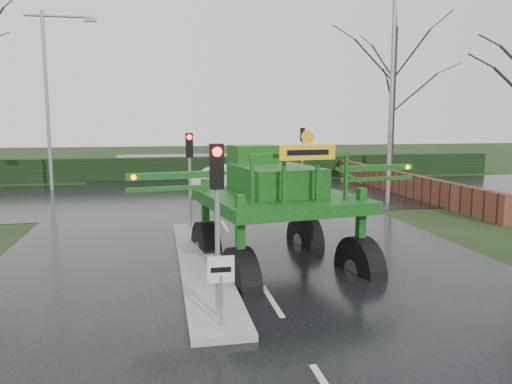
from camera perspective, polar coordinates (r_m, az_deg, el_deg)
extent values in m
plane|color=black|center=(11.27, 1.80, -12.38)|extent=(140.00, 140.00, 0.00)
cube|color=black|center=(20.80, -4.31, -2.82)|extent=(14.00, 80.00, 0.02)
cube|color=black|center=(26.69, -5.81, -0.41)|extent=(80.00, 12.00, 0.02)
cube|color=gray|center=(13.88, -6.27, -8.08)|extent=(1.20, 10.00, 0.16)
cube|color=black|center=(34.52, -7.04, 2.75)|extent=(44.00, 0.90, 1.50)
cube|color=#592D1E|center=(29.45, 14.97, 1.32)|extent=(0.40, 20.00, 1.20)
cylinder|color=gray|center=(9.45, -4.00, -12.31)|extent=(0.07, 0.07, 1.00)
cube|color=silver|center=(9.25, -4.04, -8.83)|extent=(0.50, 0.04, 0.50)
cube|color=black|center=(9.23, -4.02, -8.86)|extent=(0.38, 0.01, 0.10)
cylinder|color=gray|center=(9.60, -4.43, -5.11)|extent=(0.10, 0.10, 3.50)
cube|color=black|center=(9.39, -4.52, 2.93)|extent=(0.26, 0.22, 0.85)
sphere|color=#FF0C07|center=(9.24, -4.45, 4.59)|extent=(0.18, 0.18, 0.18)
cylinder|color=gray|center=(17.96, -7.55, 1.03)|extent=(0.10, 0.10, 3.50)
cube|color=black|center=(17.84, -7.63, 5.34)|extent=(0.26, 0.22, 0.85)
sphere|color=#FF0C07|center=(17.70, -7.62, 6.22)|extent=(0.18, 0.18, 0.18)
cylinder|color=gray|center=(31.63, 5.30, 4.11)|extent=(0.10, 0.10, 3.50)
cube|color=black|center=(31.57, 5.33, 6.55)|extent=(0.26, 0.22, 0.85)
sphere|color=#FF0C07|center=(31.69, 5.27, 7.06)|extent=(0.18, 0.18, 0.18)
cylinder|color=gray|center=(24.81, 15.21, 10.28)|extent=(0.20, 0.20, 10.00)
cylinder|color=gray|center=(30.93, -22.78, 9.45)|extent=(0.20, 0.20, 10.00)
cylinder|color=gray|center=(31.29, -21.76, 18.16)|extent=(3.52, 0.14, 0.14)
cube|color=gray|center=(31.02, -18.39, 18.19)|extent=(0.65, 0.30, 0.20)
cylinder|color=black|center=(34.87, 15.36, 9.57)|extent=(0.32, 0.32, 10.00)
cone|color=black|center=(35.52, 15.73, 18.96)|extent=(0.24, 0.24, 2.50)
cylinder|color=black|center=(13.25, -11.00, -5.20)|extent=(0.80, 1.91, 1.85)
cylinder|color=#595B56|center=(13.25, -11.00, -5.20)|extent=(0.64, 0.73, 0.65)
cube|color=#0F3D0A|center=(13.03, -11.13, -0.25)|extent=(0.23, 0.23, 2.13)
cylinder|color=black|center=(14.14, 2.48, -4.22)|extent=(0.80, 1.91, 1.85)
cylinder|color=#595B56|center=(14.14, 2.48, -4.22)|extent=(0.64, 0.73, 0.65)
cube|color=#0F3D0A|center=(13.94, 2.51, 0.43)|extent=(0.23, 0.23, 2.13)
cylinder|color=black|center=(10.08, -7.91, -9.38)|extent=(0.80, 1.91, 1.85)
cylinder|color=#595B56|center=(10.08, -7.91, -9.38)|extent=(0.64, 0.73, 0.65)
cube|color=#0F3D0A|center=(9.80, -8.04, -2.91)|extent=(0.23, 0.23, 2.13)
cylinder|color=black|center=(11.23, 9.09, -7.58)|extent=(0.80, 1.91, 1.85)
cylinder|color=#595B56|center=(11.23, 9.09, -7.58)|extent=(0.64, 0.73, 0.65)
cube|color=#0F3D0A|center=(10.97, 9.23, -1.75)|extent=(0.23, 0.23, 2.13)
cube|color=#0F3D0A|center=(11.74, -1.85, 1.95)|extent=(4.54, 5.00, 0.32)
cube|color=#0F3D0A|center=(11.87, -2.15, 4.48)|extent=(2.45, 3.07, 0.83)
cube|color=#165313|center=(13.62, -4.58, 6.30)|extent=(1.55, 1.32, 1.20)
cube|color=#0F3D0A|center=(10.27, 0.74, 8.58)|extent=(2.76, 0.55, 0.11)
cube|color=#0F3D0A|center=(10.74, -16.48, 5.51)|extent=(2.40, 0.55, 0.17)
sphere|color=orange|center=(10.63, -21.95, 5.23)|extent=(0.13, 0.13, 0.13)
cube|color=#0F3D0A|center=(12.60, 11.65, 6.01)|extent=(2.40, 0.55, 0.17)
sphere|color=orange|center=(13.09, 15.68, 5.95)|extent=(0.13, 0.13, 0.13)
cube|color=yellow|center=(9.93, 1.51, 9.12)|extent=(1.47, 0.29, 0.37)
cube|color=black|center=(9.93, 1.51, 9.12)|extent=(1.10, 0.19, 0.13)
cylinder|color=yellow|center=(9.94, 1.52, 11.26)|extent=(0.33, 0.09, 0.33)
imported|color=silver|center=(27.53, -2.70, -0.13)|extent=(4.77, 2.25, 1.51)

